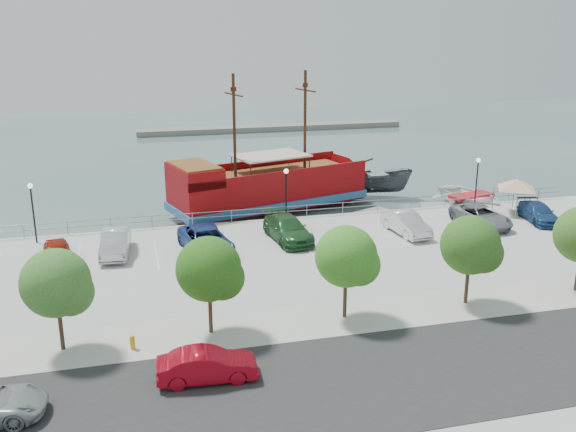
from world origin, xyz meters
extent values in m
plane|color=#415757|center=(0.00, 0.00, -1.00)|extent=(160.00, 160.00, 0.00)
cube|color=#242424|center=(0.00, -16.00, 0.01)|extent=(100.00, 8.00, 0.04)
cube|color=#ACAAA3|center=(0.00, -10.00, 0.01)|extent=(100.00, 4.00, 0.05)
cylinder|color=gray|center=(0.00, 7.80, 0.95)|extent=(50.00, 0.06, 0.06)
cylinder|color=gray|center=(0.00, 7.80, 0.55)|extent=(50.00, 0.06, 0.06)
cube|color=slate|center=(10.00, 55.00, -0.60)|extent=(40.00, 3.00, 0.80)
cube|color=maroon|center=(0.17, 13.38, 0.98)|extent=(17.46, 9.65, 2.71)
cube|color=#255990|center=(0.17, 13.38, 0.09)|extent=(17.85, 10.04, 0.63)
cone|color=maroon|center=(8.97, 15.93, 0.98)|extent=(4.60, 5.73, 5.00)
cube|color=maroon|center=(-6.34, 11.49, 3.06)|extent=(4.45, 5.87, 1.46)
cube|color=brown|center=(-6.34, 11.49, 3.85)|extent=(4.14, 5.42, 0.13)
cube|color=brown|center=(0.67, 13.52, 2.39)|extent=(14.29, 8.18, 0.16)
cube|color=maroon|center=(-0.53, 15.78, 2.70)|extent=(16.07, 4.85, 0.73)
cube|color=maroon|center=(0.86, 10.97, 2.70)|extent=(16.07, 4.85, 0.73)
cylinder|color=#382111|center=(3.67, 14.39, 6.61)|extent=(0.31, 0.31, 8.54)
cylinder|color=#382111|center=(-2.84, 12.50, 6.61)|extent=(0.31, 0.31, 8.54)
cylinder|color=#382111|center=(3.67, 14.39, 9.21)|extent=(1.01, 3.04, 0.15)
cylinder|color=#382111|center=(-2.84, 12.50, 9.21)|extent=(1.01, 3.04, 0.15)
cube|color=beige|center=(0.37, 13.43, 3.90)|extent=(6.91, 5.49, 0.13)
cylinder|color=#382111|center=(9.67, 16.14, 2.23)|extent=(2.54, 0.88, 0.62)
imported|color=#3B3E44|center=(10.98, 15.32, 0.23)|extent=(6.78, 4.46, 2.46)
imported|color=white|center=(17.76, 10.09, -0.28)|extent=(6.35, 7.85, 1.44)
cube|color=#6A665D|center=(-14.70, 9.20, -0.80)|extent=(7.38, 3.91, 0.41)
cube|color=gray|center=(6.97, 9.20, -0.82)|extent=(6.61, 4.27, 0.37)
cube|color=gray|center=(16.72, 9.20, -0.78)|extent=(7.86, 4.72, 0.43)
cylinder|color=slate|center=(17.07, 5.56, 1.01)|extent=(0.08, 0.08, 2.03)
cylinder|color=slate|center=(19.37, 6.22, 1.01)|extent=(0.08, 0.08, 2.03)
cylinder|color=slate|center=(17.73, 3.26, 1.01)|extent=(0.08, 0.08, 2.03)
cylinder|color=slate|center=(20.03, 3.92, 1.01)|extent=(0.08, 0.08, 2.03)
pyramid|color=silver|center=(18.55, 4.74, 2.81)|extent=(4.78, 4.78, 0.83)
imported|color=#9F0818|center=(-8.73, -14.37, 0.71)|extent=(4.39, 1.76, 1.42)
cylinder|color=#D99C0C|center=(-11.81, -10.80, 0.29)|extent=(0.24, 0.24, 0.59)
sphere|color=#D99C0C|center=(-11.81, -10.80, 0.61)|extent=(0.26, 0.26, 0.26)
cylinder|color=black|center=(-18.00, 6.50, 2.00)|extent=(0.12, 0.12, 4.00)
sphere|color=#FFF2CC|center=(-18.00, 6.50, 4.10)|extent=(0.36, 0.36, 0.36)
cylinder|color=black|center=(0.00, 6.50, 2.00)|extent=(0.12, 0.12, 4.00)
sphere|color=#FFF2CC|center=(0.00, 6.50, 4.10)|extent=(0.36, 0.36, 0.36)
cylinder|color=black|center=(16.00, 6.50, 2.00)|extent=(0.12, 0.12, 4.00)
sphere|color=#FFF2CC|center=(16.00, 6.50, 4.10)|extent=(0.36, 0.36, 0.36)
cylinder|color=#473321|center=(-15.00, -10.00, 1.10)|extent=(0.20, 0.20, 2.20)
sphere|color=#356125|center=(-15.00, -10.00, 3.40)|extent=(3.20, 3.20, 3.20)
sphere|color=#356125|center=(-14.40, -10.30, 3.00)|extent=(2.20, 2.20, 2.20)
cylinder|color=#473321|center=(-8.00, -10.00, 1.10)|extent=(0.20, 0.20, 2.20)
sphere|color=#265415|center=(-8.00, -10.00, 3.40)|extent=(3.20, 3.20, 3.20)
sphere|color=#265415|center=(-7.40, -10.30, 3.00)|extent=(2.20, 2.20, 2.20)
cylinder|color=#473321|center=(-1.00, -10.00, 1.10)|extent=(0.20, 0.20, 2.20)
sphere|color=#34721F|center=(-1.00, -10.00, 3.40)|extent=(3.20, 3.20, 3.20)
sphere|color=#34721F|center=(-0.40, -10.30, 3.00)|extent=(2.20, 2.20, 2.20)
cylinder|color=#473321|center=(6.00, -10.00, 1.10)|extent=(0.20, 0.20, 2.20)
sphere|color=#2A531A|center=(6.00, -10.00, 3.40)|extent=(3.20, 3.20, 3.20)
sphere|color=#2A531A|center=(6.60, -10.30, 3.00)|extent=(2.20, 2.20, 2.20)
imported|color=#931905|center=(-16.20, 1.92, 0.71)|extent=(2.24, 4.37, 1.42)
imported|color=#BCBCBC|center=(-12.61, 2.66, 0.81)|extent=(2.12, 5.04, 1.62)
imported|color=navy|center=(-6.73, 1.70, 0.83)|extent=(3.62, 6.30, 1.65)
imported|color=#25572A|center=(-0.84, 2.76, 0.83)|extent=(2.96, 5.93, 1.65)
imported|color=silver|center=(7.84, 1.96, 0.80)|extent=(2.22, 4.99, 1.59)
imported|color=gray|center=(14.16, 2.40, 0.75)|extent=(3.20, 5.69, 1.50)
imported|color=navy|center=(19.04, 2.28, 0.69)|extent=(2.75, 5.00, 1.37)
camera|label=1|loc=(-11.39, -38.86, 14.86)|focal=40.00mm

